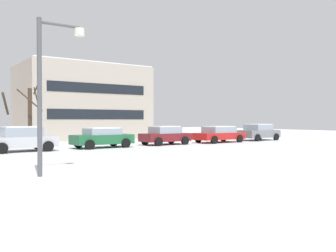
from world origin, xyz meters
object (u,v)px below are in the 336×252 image
(parked_car_silver, at_px, (21,139))
(parked_car_red, at_px, (219,134))
(parked_car_gray, at_px, (259,132))
(parked_car_maroon, at_px, (165,135))
(street_lamp, at_px, (48,80))
(parked_car_green, at_px, (102,137))

(parked_car_silver, relative_size, parked_car_red, 0.88)
(parked_car_gray, bearing_deg, parked_car_silver, -179.70)
(parked_car_maroon, bearing_deg, street_lamp, -138.51)
(parked_car_gray, bearing_deg, parked_car_red, -176.33)
(parked_car_maroon, height_order, parked_car_gray, parked_car_gray)
(parked_car_green, relative_size, parked_car_red, 0.90)
(parked_car_silver, bearing_deg, parked_car_gray, 0.30)
(parked_car_silver, bearing_deg, street_lamp, -97.91)
(street_lamp, xyz_separation_m, parked_car_silver, (1.46, 10.53, -2.53))
(parked_car_silver, xyz_separation_m, parked_car_green, (5.28, -0.01, -0.05))
(parked_car_red, bearing_deg, parked_car_silver, 179.18)
(parked_car_red, xyz_separation_m, parked_car_gray, (5.28, 0.34, 0.06))
(parked_car_green, xyz_separation_m, parked_car_gray, (15.84, 0.12, 0.06))
(parked_car_gray, bearing_deg, street_lamp, -154.76)
(parked_car_gray, bearing_deg, parked_car_green, -179.56)
(street_lamp, distance_m, parked_car_green, 12.76)
(parked_car_silver, distance_m, parked_car_gray, 21.12)
(street_lamp, bearing_deg, parked_car_silver, 82.09)
(parked_car_red, bearing_deg, parked_car_green, 178.82)
(parked_car_red, relative_size, parked_car_gray, 1.10)
(parked_car_silver, height_order, parked_car_maroon, parked_car_silver)
(parked_car_maroon, height_order, parked_car_red, parked_car_maroon)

